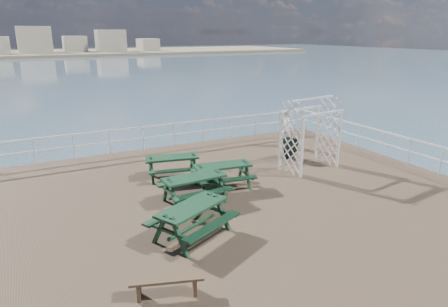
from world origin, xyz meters
The scene contains 11 objects.
ground centered at (0.00, 0.00, -0.15)m, with size 18.00×14.00×0.30m, color brown.
sea_backdrop centered at (12.54, 134.07, -0.51)m, with size 300.00×300.00×9.20m.
railing centered at (-0.07, 2.57, 0.87)m, with size 17.77×13.76×1.10m.
picnic_table_b centered at (1.12, 1.24, 0.59)m, with size 2.10×1.79×0.93m.
picnic_table_c centered at (-0.06, 2.93, 0.58)m, with size 2.10×1.82×0.90m.
picnic_table_d centered at (-0.21, 0.56, 0.61)m, with size 2.03×1.67×0.95m.
picnic_table_e centered at (-1.14, -1.47, 0.63)m, with size 2.51×2.33×0.98m.
flat_bench_far centered at (-2.55, -3.49, 0.32)m, with size 1.51×0.79×0.43m.
trellis_arbor centered at (5.00, 1.46, 1.23)m, with size 2.37×1.49×2.77m.
sandwich_board centered at (5.11, 2.82, 0.44)m, with size 0.56×0.42×0.90m.
person centered at (6.04, 4.40, 0.86)m, with size 0.62×0.41×1.71m, color white.
Camera 1 is at (-4.68, -10.12, 5.10)m, focal length 32.00 mm.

